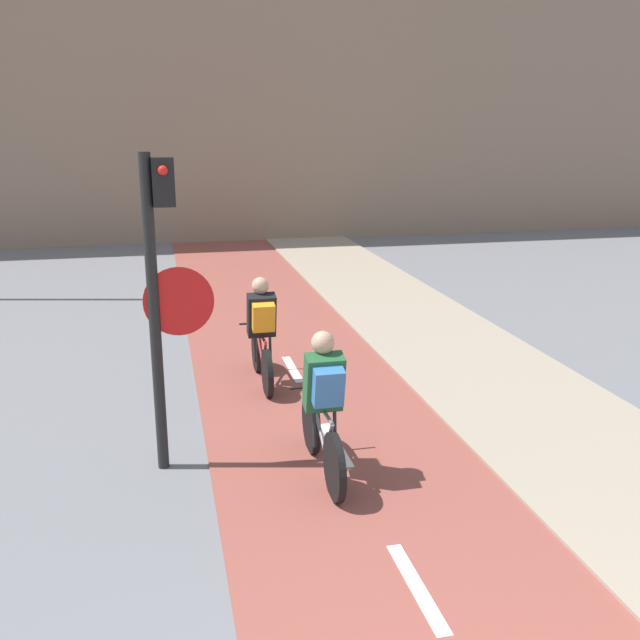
{
  "coord_description": "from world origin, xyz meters",
  "views": [
    {
      "loc": [
        -1.71,
        -1.29,
        3.33
      ],
      "look_at": [
        0.0,
        6.26,
        1.2
      ],
      "focal_mm": 40.0,
      "sensor_mm": 36.0,
      "label": 1
    }
  ],
  "objects": [
    {
      "name": "traffic_light_pole",
      "position": [
        -1.72,
        5.42,
        1.92
      ],
      "size": [
        0.67,
        0.25,
        3.09
      ],
      "color": "black",
      "rests_on": "ground_plane"
    },
    {
      "name": "cyclist_far",
      "position": [
        -0.49,
        7.53,
        0.7
      ],
      "size": [
        0.46,
        1.6,
        1.45
      ],
      "color": "black",
      "rests_on": "ground_plane"
    },
    {
      "name": "building_row_background",
      "position": [
        0.0,
        22.1,
        6.13
      ],
      "size": [
        60.0,
        5.2,
        12.25
      ],
      "color": "#89705B",
      "rests_on": "ground_plane"
    },
    {
      "name": "cyclist_near",
      "position": [
        -0.28,
        4.87,
        0.71
      ],
      "size": [
        0.46,
        1.66,
        1.47
      ],
      "color": "black",
      "rests_on": "ground_plane"
    }
  ]
}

